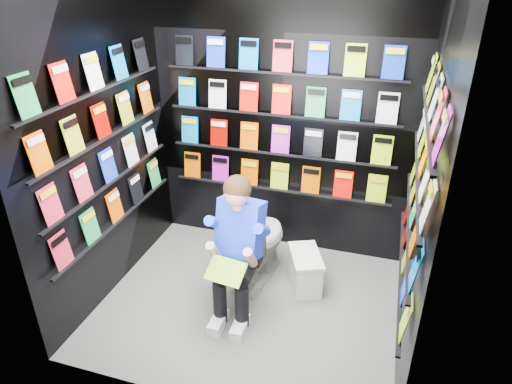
% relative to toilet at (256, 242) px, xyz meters
% --- Properties ---
extents(floor, '(2.40, 2.40, 0.00)m').
position_rel_toilet_xyz_m(floor, '(0.06, -0.37, -0.37)').
color(floor, '#555553').
rests_on(floor, ground).
extents(wall_back, '(2.40, 0.04, 2.60)m').
position_rel_toilet_xyz_m(wall_back, '(0.06, 0.63, 0.93)').
color(wall_back, black).
rests_on(wall_back, floor).
extents(wall_front, '(2.40, 0.04, 2.60)m').
position_rel_toilet_xyz_m(wall_front, '(0.06, -1.37, 0.93)').
color(wall_front, black).
rests_on(wall_front, floor).
extents(wall_left, '(0.04, 2.00, 2.60)m').
position_rel_toilet_xyz_m(wall_left, '(-1.14, -0.37, 0.93)').
color(wall_left, black).
rests_on(wall_left, floor).
extents(wall_right, '(0.04, 2.00, 2.60)m').
position_rel_toilet_xyz_m(wall_right, '(1.26, -0.37, 0.93)').
color(wall_right, black).
rests_on(wall_right, floor).
extents(comics_back, '(2.10, 0.06, 1.37)m').
position_rel_toilet_xyz_m(comics_back, '(0.06, 0.60, 0.94)').
color(comics_back, '#E55A00').
rests_on(comics_back, wall_back).
extents(comics_left, '(0.06, 1.70, 1.37)m').
position_rel_toilet_xyz_m(comics_left, '(-1.11, -0.37, 0.94)').
color(comics_left, '#E55A00').
rests_on(comics_left, wall_left).
extents(comics_right, '(0.06, 1.70, 1.37)m').
position_rel_toilet_xyz_m(comics_right, '(1.23, -0.37, 0.94)').
color(comics_right, '#E55A00').
rests_on(comics_right, wall_right).
extents(toilet, '(0.52, 0.80, 0.73)m').
position_rel_toilet_xyz_m(toilet, '(0.00, 0.00, 0.00)').
color(toilet, white).
rests_on(toilet, floor).
extents(longbox, '(0.36, 0.46, 0.30)m').
position_rel_toilet_xyz_m(longbox, '(0.45, -0.01, -0.22)').
color(longbox, silver).
rests_on(longbox, floor).
extents(longbox_lid, '(0.39, 0.49, 0.03)m').
position_rel_toilet_xyz_m(longbox_lid, '(0.45, -0.01, -0.05)').
color(longbox_lid, silver).
rests_on(longbox_lid, longbox).
extents(reader, '(0.56, 0.74, 1.26)m').
position_rel_toilet_xyz_m(reader, '(0.00, -0.38, 0.37)').
color(reader, '#0526E7').
rests_on(reader, toilet).
extents(held_comic, '(0.30, 0.20, 0.12)m').
position_rel_toilet_xyz_m(held_comic, '(0.00, -0.73, 0.21)').
color(held_comic, green).
rests_on(held_comic, reader).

